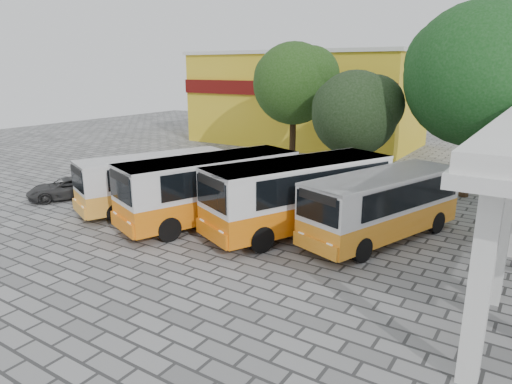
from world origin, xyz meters
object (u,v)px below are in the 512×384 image
Objects in this scene: parked_car at (66,188)px; bus_far_left at (156,178)px; bus_centre_right at (300,191)px; bus_centre_left at (211,185)px; bus_far_right at (383,202)px.

bus_far_left is at bearing 42.59° from parked_car.
bus_centre_right is at bearing 39.34° from parked_car.
bus_centre_left is 7.54m from bus_far_right.
bus_centre_right reaches higher than bus_far_left.
bus_centre_left reaches higher than bus_far_left.
bus_centre_right is (7.51, 1.04, 0.22)m from bus_far_left.
bus_centre_left is 2.24× the size of parked_car.
bus_far_right reaches higher than parked_car.
bus_far_left is at bearing -151.03° from bus_far_right.
parked_car is at bearing -149.91° from bus_far_right.
bus_far_left is at bearing -148.18° from bus_centre_right.
bus_centre_left is 4.11m from bus_centre_right.
bus_far_left is 7.58m from bus_centre_right.
bus_centre_right is 1.12× the size of bus_far_right.
bus_centre_right reaches higher than parked_car.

